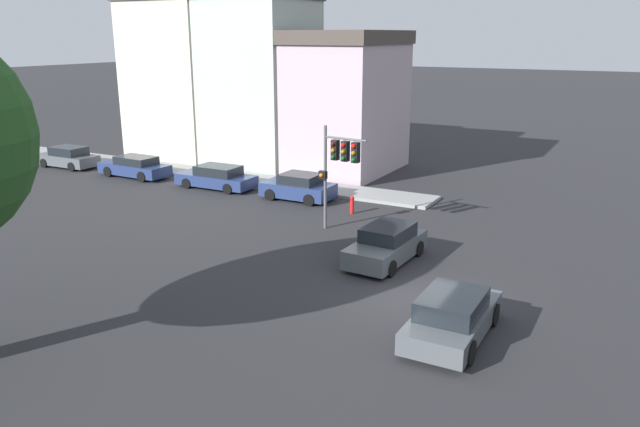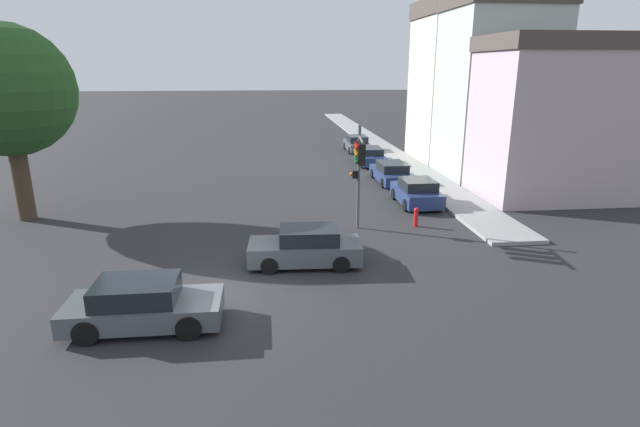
% 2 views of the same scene
% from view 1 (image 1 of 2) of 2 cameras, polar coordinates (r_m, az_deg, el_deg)
% --- Properties ---
extents(ground_plane, '(300.00, 300.00, 0.00)m').
position_cam_1_polar(ground_plane, '(21.84, 8.48, -7.62)').
color(ground_plane, '#28282B').
extents(sidewalk_strip, '(2.56, 60.00, 0.17)m').
position_cam_1_polar(sidewalk_strip, '(51.26, -23.48, 5.08)').
color(sidewalk_strip, gray).
rests_on(sidewalk_strip, ground_plane).
extents(rowhouse_backdrop, '(8.26, 19.21, 12.15)m').
position_cam_1_polar(rowhouse_backdrop, '(43.81, -6.12, 11.93)').
color(rowhouse_backdrop, '#B29EA8').
rests_on(rowhouse_backdrop, ground_plane).
extents(traffic_signal, '(0.58, 2.35, 4.79)m').
position_cam_1_polar(traffic_signal, '(27.80, 1.76, 5.09)').
color(traffic_signal, '#515456').
rests_on(traffic_signal, ground_plane).
extents(crossing_car_0, '(4.32, 2.08, 1.46)m').
position_cam_1_polar(crossing_car_0, '(24.81, 6.08, -2.88)').
color(crossing_car_0, '#4C5156').
rests_on(crossing_car_0, ground_plane).
extents(crossing_car_1, '(4.41, 2.02, 1.42)m').
position_cam_1_polar(crossing_car_1, '(19.09, 12.01, -9.19)').
color(crossing_car_1, '#4C5156').
rests_on(crossing_car_1, ground_plane).
extents(parked_car_0, '(2.06, 3.91, 1.43)m').
position_cam_1_polar(parked_car_0, '(33.99, -1.97, 2.41)').
color(parked_car_0, navy).
rests_on(parked_car_0, ground_plane).
extents(parked_car_1, '(2.01, 4.76, 1.34)m').
position_cam_1_polar(parked_car_1, '(37.02, -9.43, 3.27)').
color(parked_car_1, navy).
rests_on(parked_car_1, ground_plane).
extents(parked_car_2, '(2.01, 4.80, 1.33)m').
position_cam_1_polar(parked_car_2, '(41.12, -16.56, 4.10)').
color(parked_car_2, navy).
rests_on(parked_car_2, ground_plane).
extents(parked_car_3, '(1.93, 4.32, 1.41)m').
position_cam_1_polar(parked_car_3, '(45.68, -22.05, 4.77)').
color(parked_car_3, '#4C5156').
rests_on(parked_car_3, ground_plane).
extents(fire_hydrant, '(0.22, 0.22, 0.92)m').
position_cam_1_polar(fire_hydrant, '(31.33, 2.95, 0.85)').
color(fire_hydrant, red).
rests_on(fire_hydrant, ground_plane).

